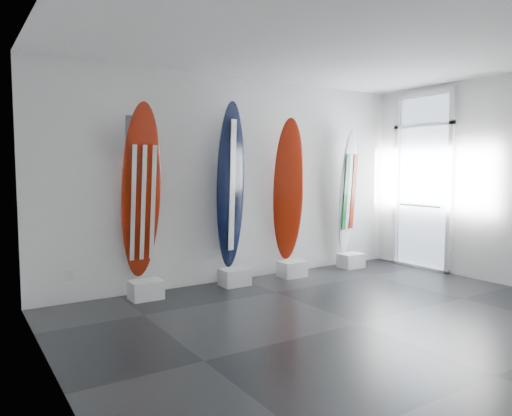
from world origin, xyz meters
TOP-DOWN VIEW (x-y plane):
  - floor at (0.00, 0.00)m, footprint 6.00×6.00m
  - ceiling at (0.00, 0.00)m, footprint 6.00×6.00m
  - wall_back at (0.00, 2.50)m, footprint 6.00×0.00m
  - wall_left at (-3.00, 0.00)m, footprint 0.00×5.00m
  - display_block_usa at (-1.59, 2.18)m, footprint 0.40×0.30m
  - surfboard_usa at (-1.59, 2.28)m, footprint 0.52×0.44m
  - display_block_navy at (-0.28, 2.18)m, footprint 0.40×0.30m
  - surfboard_navy at (-0.28, 2.28)m, footprint 0.56×0.30m
  - display_block_swiss at (0.75, 2.18)m, footprint 0.40×0.30m
  - surfboard_swiss at (0.75, 2.28)m, footprint 0.55×0.40m
  - display_block_italy at (1.99, 2.18)m, footprint 0.40×0.30m
  - surfboard_italy at (1.99, 2.28)m, footprint 0.51×0.33m
  - wall_outlet at (-2.45, 2.48)m, footprint 0.09×0.02m
  - glass_door at (2.97, 1.55)m, footprint 0.12×1.16m
  - balcony at (4.30, 1.55)m, footprint 2.80×2.20m

SIDE VIEW (x-z plane):
  - floor at x=0.00m, z-range 0.00..0.00m
  - display_block_usa at x=-1.59m, z-range 0.00..0.24m
  - display_block_navy at x=-0.28m, z-range 0.00..0.24m
  - display_block_swiss at x=0.75m, z-range 0.00..0.24m
  - display_block_italy at x=1.99m, z-range 0.00..0.24m
  - wall_outlet at x=-2.45m, z-range 0.28..0.41m
  - balcony at x=4.30m, z-range -0.10..1.10m
  - surfboard_italy at x=1.99m, z-range 0.24..2.31m
  - surfboard_swiss at x=0.75m, z-range 0.24..2.44m
  - surfboard_usa at x=-1.59m, z-range 0.23..2.50m
  - glass_door at x=2.97m, z-range 0.00..2.85m
  - surfboard_navy at x=-0.28m, z-range 0.24..2.61m
  - wall_back at x=0.00m, z-range -1.50..4.50m
  - wall_left at x=-3.00m, z-range -1.00..4.00m
  - ceiling at x=0.00m, z-range 3.00..3.00m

